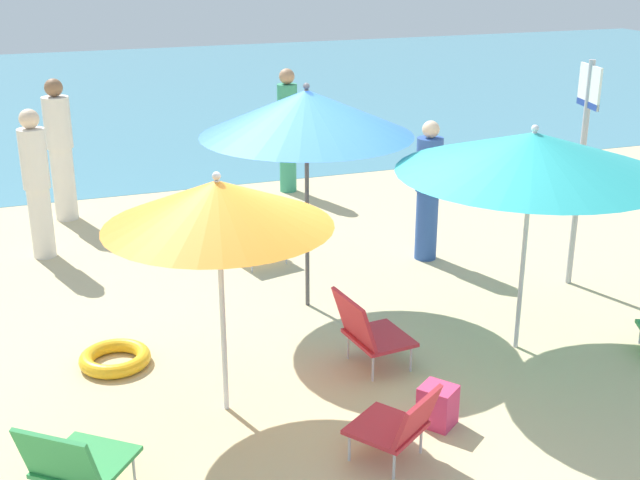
{
  "coord_description": "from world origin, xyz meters",
  "views": [
    {
      "loc": [
        -2.18,
        -6.1,
        3.32
      ],
      "look_at": [
        0.25,
        0.66,
        0.7
      ],
      "focal_mm": 46.71,
      "sensor_mm": 36.0,
      "label": 1
    }
  ],
  "objects_px": {
    "beach_chair_a": "(255,232)",
    "umbrella_blue": "(307,113)",
    "umbrella_orange": "(218,204)",
    "beach_chair_b": "(368,330)",
    "beach_chair_c": "(399,424)",
    "swim_ring": "(115,358)",
    "person_a": "(288,129)",
    "warning_sign": "(583,145)",
    "beach_chair_d": "(74,461)",
    "person_d": "(428,191)",
    "beach_bag": "(438,406)",
    "umbrella_teal": "(533,153)",
    "person_b": "(37,183)",
    "person_c": "(60,150)"
  },
  "relations": [
    {
      "from": "beach_chair_a",
      "to": "umbrella_blue",
      "type": "bearing_deg",
      "value": -7.65
    },
    {
      "from": "umbrella_orange",
      "to": "beach_chair_b",
      "type": "height_order",
      "value": "umbrella_orange"
    },
    {
      "from": "beach_chair_c",
      "to": "swim_ring",
      "type": "height_order",
      "value": "beach_chair_c"
    },
    {
      "from": "person_a",
      "to": "umbrella_orange",
      "type": "bearing_deg",
      "value": -46.57
    },
    {
      "from": "beach_chair_a",
      "to": "swim_ring",
      "type": "distance_m",
      "value": 2.6
    },
    {
      "from": "swim_ring",
      "to": "warning_sign",
      "type": "bearing_deg",
      "value": 2.64
    },
    {
      "from": "beach_chair_c",
      "to": "beach_chair_d",
      "type": "distance_m",
      "value": 2.07
    },
    {
      "from": "beach_chair_b",
      "to": "warning_sign",
      "type": "distance_m",
      "value": 3.01
    },
    {
      "from": "person_d",
      "to": "beach_bag",
      "type": "bearing_deg",
      "value": 109.79
    },
    {
      "from": "umbrella_blue",
      "to": "beach_chair_d",
      "type": "height_order",
      "value": "umbrella_blue"
    },
    {
      "from": "umbrella_teal",
      "to": "beach_bag",
      "type": "height_order",
      "value": "umbrella_teal"
    },
    {
      "from": "beach_chair_a",
      "to": "beach_chair_d",
      "type": "bearing_deg",
      "value": -44.65
    },
    {
      "from": "beach_chair_d",
      "to": "warning_sign",
      "type": "bearing_deg",
      "value": -29.91
    },
    {
      "from": "umbrella_orange",
      "to": "beach_bag",
      "type": "relative_size",
      "value": 6.06
    },
    {
      "from": "umbrella_teal",
      "to": "swim_ring",
      "type": "height_order",
      "value": "umbrella_teal"
    },
    {
      "from": "umbrella_blue",
      "to": "beach_chair_d",
      "type": "distance_m",
      "value": 3.63
    },
    {
      "from": "umbrella_orange",
      "to": "person_b",
      "type": "relative_size",
      "value": 1.12
    },
    {
      "from": "umbrella_teal",
      "to": "person_b",
      "type": "height_order",
      "value": "umbrella_teal"
    },
    {
      "from": "person_a",
      "to": "swim_ring",
      "type": "distance_m",
      "value": 5.22
    },
    {
      "from": "person_d",
      "to": "warning_sign",
      "type": "relative_size",
      "value": 0.68
    },
    {
      "from": "person_b",
      "to": "beach_chair_d",
      "type": "bearing_deg",
      "value": 83.85
    },
    {
      "from": "person_c",
      "to": "umbrella_teal",
      "type": "bearing_deg",
      "value": 74.76
    },
    {
      "from": "umbrella_orange",
      "to": "person_c",
      "type": "xyz_separation_m",
      "value": [
        -0.81,
        5.04,
        -0.72
      ]
    },
    {
      "from": "beach_chair_a",
      "to": "beach_bag",
      "type": "relative_size",
      "value": 2.26
    },
    {
      "from": "warning_sign",
      "to": "beach_bag",
      "type": "bearing_deg",
      "value": -130.73
    },
    {
      "from": "person_a",
      "to": "umbrella_blue",
      "type": "bearing_deg",
      "value": -39.14
    },
    {
      "from": "umbrella_orange",
      "to": "person_b",
      "type": "xyz_separation_m",
      "value": [
        -1.14,
        3.76,
        -0.77
      ]
    },
    {
      "from": "beach_chair_a",
      "to": "person_d",
      "type": "xyz_separation_m",
      "value": [
        1.77,
        -0.59,
        0.46
      ]
    },
    {
      "from": "beach_chair_a",
      "to": "beach_chair_d",
      "type": "height_order",
      "value": "beach_chair_d"
    },
    {
      "from": "beach_chair_d",
      "to": "person_c",
      "type": "bearing_deg",
      "value": 35.66
    },
    {
      "from": "beach_chair_d",
      "to": "beach_chair_c",
      "type": "bearing_deg",
      "value": -58.96
    },
    {
      "from": "umbrella_orange",
      "to": "warning_sign",
      "type": "relative_size",
      "value": 0.82
    },
    {
      "from": "umbrella_teal",
      "to": "person_c",
      "type": "bearing_deg",
      "value": 124.71
    },
    {
      "from": "umbrella_teal",
      "to": "warning_sign",
      "type": "height_order",
      "value": "warning_sign"
    },
    {
      "from": "person_b",
      "to": "swim_ring",
      "type": "distance_m",
      "value": 2.93
    },
    {
      "from": "person_a",
      "to": "person_d",
      "type": "relative_size",
      "value": 1.1
    },
    {
      "from": "person_d",
      "to": "beach_chair_d",
      "type": "bearing_deg",
      "value": 82.85
    },
    {
      "from": "umbrella_teal",
      "to": "beach_chair_c",
      "type": "height_order",
      "value": "umbrella_teal"
    },
    {
      "from": "beach_chair_c",
      "to": "beach_chair_b",
      "type": "bearing_deg",
      "value": -48.43
    },
    {
      "from": "umbrella_orange",
      "to": "swim_ring",
      "type": "distance_m",
      "value": 1.96
    },
    {
      "from": "beach_chair_c",
      "to": "warning_sign",
      "type": "relative_size",
      "value": 0.3
    },
    {
      "from": "umbrella_orange",
      "to": "beach_chair_c",
      "type": "relative_size",
      "value": 2.71
    },
    {
      "from": "beach_bag",
      "to": "person_c",
      "type": "bearing_deg",
      "value": 110.88
    },
    {
      "from": "warning_sign",
      "to": "swim_ring",
      "type": "relative_size",
      "value": 3.85
    },
    {
      "from": "beach_chair_a",
      "to": "beach_chair_d",
      "type": "relative_size",
      "value": 0.87
    },
    {
      "from": "umbrella_orange",
      "to": "warning_sign",
      "type": "bearing_deg",
      "value": 16.99
    },
    {
      "from": "beach_chair_c",
      "to": "beach_chair_d",
      "type": "bearing_deg",
      "value": 47.58
    },
    {
      "from": "warning_sign",
      "to": "beach_chair_c",
      "type": "bearing_deg",
      "value": -131.1
    },
    {
      "from": "person_a",
      "to": "person_c",
      "type": "distance_m",
      "value": 2.98
    },
    {
      "from": "umbrella_orange",
      "to": "person_d",
      "type": "relative_size",
      "value": 1.2
    }
  ]
}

